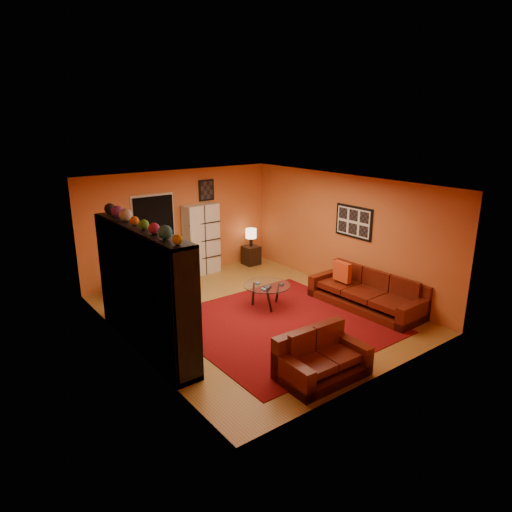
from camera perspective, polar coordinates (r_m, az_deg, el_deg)
floor at (r=9.23m, az=-0.25°, el=-7.18°), size 6.00×6.00×0.00m
ceiling at (r=8.51m, az=-0.27°, el=9.02°), size 6.00×6.00×0.00m
wall_back at (r=11.25m, az=-9.44°, el=4.01°), size 6.00×0.00×6.00m
wall_front at (r=6.75m, az=15.21°, el=-5.17°), size 6.00×0.00×6.00m
wall_left at (r=7.63m, az=-15.51°, el=-2.61°), size 0.00×6.00×6.00m
wall_right at (r=10.42m, az=10.86°, el=2.89°), size 0.00×6.00×6.00m
rug at (r=8.79m, az=3.04°, el=-8.47°), size 3.60×3.60×0.01m
doorway at (r=10.99m, az=-12.50°, el=2.02°), size 0.95×0.10×2.04m
wall_art_right at (r=10.14m, az=12.12°, el=4.18°), size 0.03×1.00×0.70m
wall_art_back at (r=11.46m, az=-6.23°, el=8.18°), size 0.42×0.03×0.52m
entertainment_unit at (r=7.79m, az=-13.83°, el=-4.03°), size 0.45×3.00×2.10m
tv at (r=7.87m, az=-13.62°, el=-4.15°), size 0.99×0.13×0.57m
sofa at (r=9.76m, az=13.99°, el=-4.54°), size 1.07×2.45×0.85m
loveseat at (r=7.13m, az=7.90°, el=-12.51°), size 1.37×0.85×0.85m
throw_pillow at (r=9.87m, az=10.73°, el=-1.94°), size 0.12×0.42×0.42m
coffee_table at (r=9.37m, az=1.36°, el=-3.90°), size 0.96×0.96×0.48m
storage_cabinet at (r=11.40m, az=-6.83°, el=2.09°), size 0.90×0.46×1.75m
bowl_chair at (r=10.28m, az=-15.70°, el=-3.38°), size 0.72×0.72×0.59m
side_table at (r=12.17m, az=-0.62°, el=0.10°), size 0.40×0.40×0.50m
table_lamp at (r=12.01m, az=-0.63°, el=2.77°), size 0.28×0.28×0.47m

